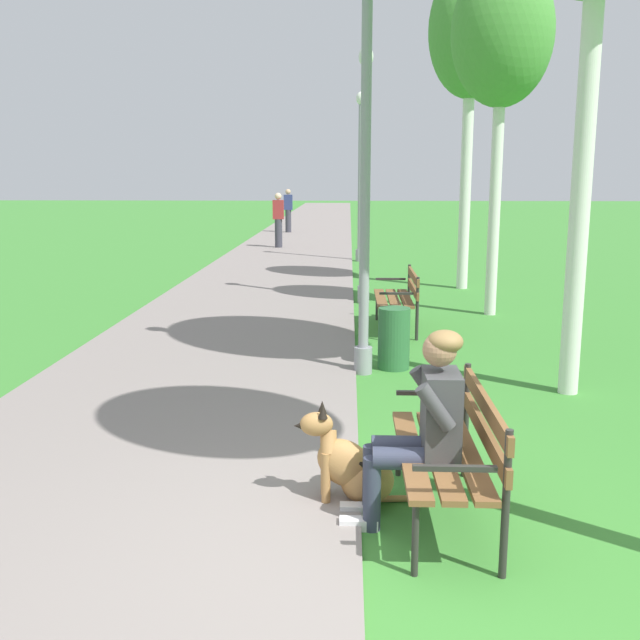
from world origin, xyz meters
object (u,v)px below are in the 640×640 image
lamp_post_near (366,151)px  birch_tree_third (502,37)px  person_seated_on_near_bench (423,420)px  dog_shepherd (352,467)px  park_bench_near (454,443)px  litter_bin (394,338)px  birch_tree_fourth (471,34)px  lamp_post_mid (365,174)px  pedestrian_distant (278,220)px  pedestrian_further_distant (288,211)px  park_bench_mid (400,294)px  lamp_post_far (360,175)px

lamp_post_near → birch_tree_third: size_ratio=0.89×
person_seated_on_near_bench → dog_shepherd: (-0.43, 0.27, -0.42)m
park_bench_near → litter_bin: park_bench_near is taller
park_bench_near → birch_tree_fourth: size_ratio=0.25×
lamp_post_near → birch_tree_third: bearing=60.1°
lamp_post_mid → litter_bin: bearing=-86.6°
dog_shepherd → birch_tree_fourth: 10.83m
park_bench_near → lamp_post_near: (-0.50, 3.52, 1.91)m
pedestrian_distant → pedestrian_further_distant: same height
birch_tree_fourth → pedestrian_further_distant: birch_tree_fourth is taller
lamp_post_mid → birch_tree_third: birch_tree_third is taller
birch_tree_third → park_bench_near: bearing=-102.4°
birch_tree_fourth → pedestrian_further_distant: bearing=108.3°
birch_tree_third → pedestrian_distant: birch_tree_third is taller
lamp_post_mid → pedestrian_further_distant: size_ratio=2.55×
pedestrian_distant → park_bench_near: bearing=-81.0°
park_bench_mid → dog_shepherd: size_ratio=1.80×
park_bench_mid → person_seated_on_near_bench: 5.97m
lamp_post_far → pedestrian_distant: bearing=126.8°
lamp_post_near → birch_tree_fourth: birch_tree_fourth is taller
litter_bin → pedestrian_further_distant: pedestrian_further_distant is taller
lamp_post_far → pedestrian_further_distant: size_ratio=2.53×
lamp_post_far → birch_tree_fourth: birch_tree_fourth is taller
birch_tree_fourth → lamp_post_mid: bearing=-138.2°
litter_bin → pedestrian_distant: size_ratio=0.42×
dog_shepherd → pedestrian_further_distant: 23.36m
birch_tree_third → park_bench_mid: bearing=-141.2°
birch_tree_third → birch_tree_fourth: (-0.03, 2.73, 0.52)m
birch_tree_third → birch_tree_fourth: birch_tree_fourth is taller
litter_bin → pedestrian_distant: (-2.61, 13.79, 0.49)m
birch_tree_third → pedestrian_distant: size_ratio=3.20×
lamp_post_mid → pedestrian_distant: bearing=104.0°
park_bench_near → pedestrian_further_distant: pedestrian_further_distant is taller
dog_shepherd → lamp_post_near: bearing=87.6°
litter_bin → park_bench_mid: bearing=84.4°
person_seated_on_near_bench → birch_tree_fourth: size_ratio=0.21×
lamp_post_near → pedestrian_further_distant: bearing=97.0°
pedestrian_further_distant → lamp_post_far: bearing=-74.3°
park_bench_near → lamp_post_near: 4.03m
lamp_post_mid → litter_bin: 4.74m
lamp_post_far → pedestrian_distant: lamp_post_far is taller
birch_tree_third → litter_bin: birch_tree_third is taller
dog_shepherd → pedestrian_distant: (-2.13, 17.32, 0.58)m
lamp_post_mid → birch_tree_fourth: birch_tree_fourth is taller
lamp_post_far → park_bench_mid: bearing=-86.9°
lamp_post_far → lamp_post_mid: bearing=-90.2°
lamp_post_near → birch_tree_third: (2.07, 3.60, 1.74)m
lamp_post_mid → pedestrian_further_distant: 15.61m
person_seated_on_near_bench → lamp_post_far: size_ratio=0.30×
lamp_post_near → lamp_post_mid: lamp_post_near is taller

